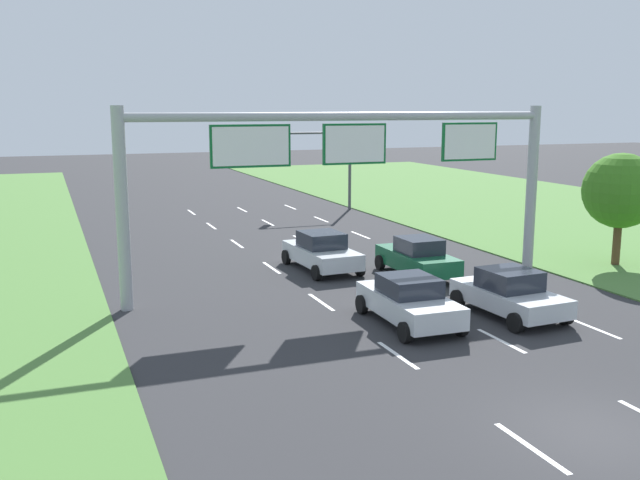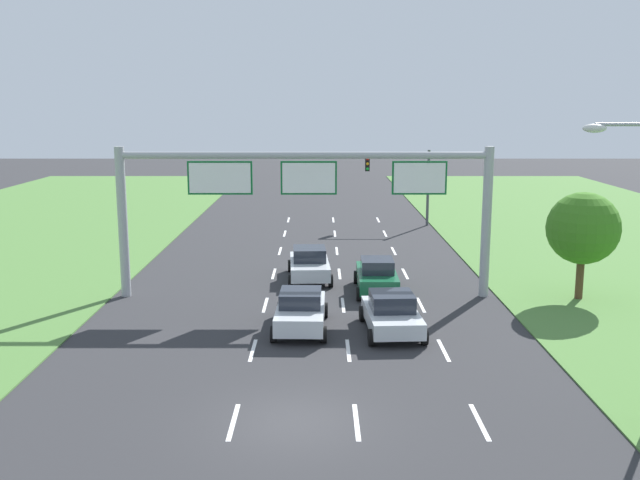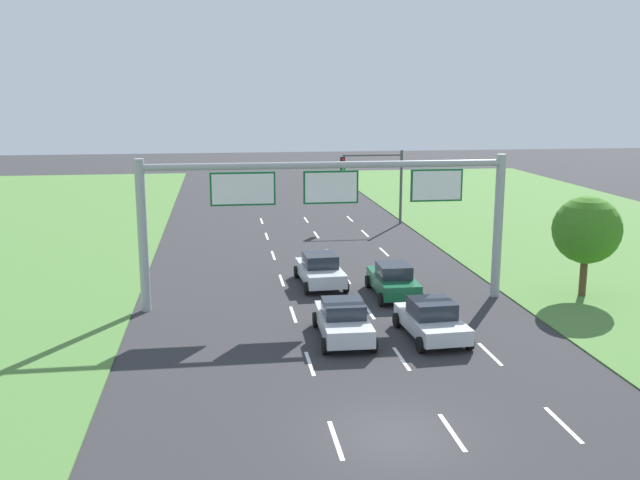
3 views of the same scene
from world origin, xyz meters
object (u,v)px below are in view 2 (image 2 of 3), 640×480
(sign_gantry, at_px, (307,192))
(roadside_tree_mid, at_px, (584,229))
(car_near_red, at_px, (378,276))
(car_lead_silver, at_px, (311,264))
(car_far_ahead, at_px, (393,313))
(car_mid_lane, at_px, (302,310))
(traffic_light_mast, at_px, (403,174))

(sign_gantry, relative_size, roadside_tree_mid, 3.45)
(car_near_red, xyz_separation_m, car_lead_silver, (-3.27, 2.57, 0.00))
(car_near_red, xyz_separation_m, car_far_ahead, (0.11, -6.17, -0.02))
(car_near_red, bearing_deg, car_mid_lane, -120.50)
(car_near_red, height_order, car_mid_lane, car_near_red)
(car_lead_silver, relative_size, car_far_ahead, 1.07)
(traffic_light_mast, bearing_deg, car_far_ahead, -97.23)
(car_lead_silver, bearing_deg, car_far_ahead, -71.62)
(car_far_ahead, xyz_separation_m, roadside_tree_mid, (9.11, 4.79, 2.56))
(car_near_red, height_order, car_far_ahead, car_near_red)
(car_far_ahead, distance_m, traffic_light_mast, 25.69)
(car_mid_lane, bearing_deg, sign_gantry, 89.79)
(car_lead_silver, relative_size, sign_gantry, 0.27)
(car_mid_lane, bearing_deg, car_far_ahead, -4.83)
(car_near_red, distance_m, roadside_tree_mid, 9.66)
(car_far_ahead, relative_size, roadside_tree_mid, 0.86)
(car_mid_lane, height_order, car_far_ahead, car_far_ahead)
(car_mid_lane, relative_size, roadside_tree_mid, 0.88)
(car_near_red, height_order, sign_gantry, sign_gantry)
(car_mid_lane, distance_m, traffic_light_mast, 26.01)
(car_lead_silver, relative_size, traffic_light_mast, 0.82)
(car_far_ahead, distance_m, roadside_tree_mid, 10.61)
(sign_gantry, bearing_deg, car_lead_silver, 88.37)
(roadside_tree_mid, bearing_deg, car_mid_lane, -160.90)
(car_mid_lane, xyz_separation_m, traffic_light_mast, (6.81, 24.91, 3.08))
(traffic_light_mast, bearing_deg, roadside_tree_mid, -73.94)
(car_lead_silver, distance_m, car_far_ahead, 9.37)
(roadside_tree_mid, bearing_deg, traffic_light_mast, 106.06)
(sign_gantry, bearing_deg, car_far_ahead, -57.31)
(car_mid_lane, distance_m, car_far_ahead, 3.62)
(car_near_red, xyz_separation_m, car_mid_lane, (-3.50, -5.78, -0.01))
(car_near_red, bearing_deg, car_far_ahead, -88.34)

